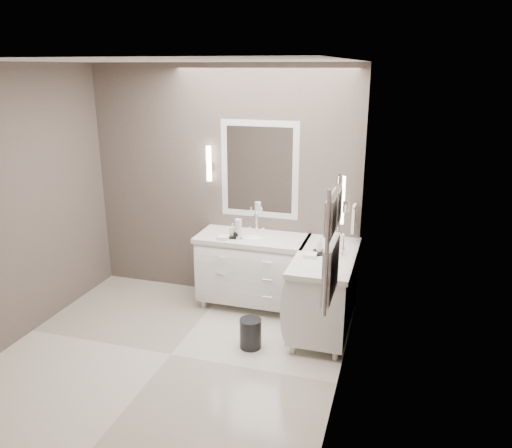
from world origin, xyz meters
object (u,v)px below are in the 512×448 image
(vanity_back, at_px, (253,266))
(waste_bin, at_px, (251,333))
(towel_ladder, at_px, (332,249))
(vanity_right, at_px, (325,287))

(vanity_back, xyz_separation_m, waste_bin, (0.25, -0.87, -0.33))
(vanity_back, xyz_separation_m, towel_ladder, (1.10, -1.63, 0.91))
(waste_bin, bearing_deg, towel_ladder, -41.37)
(towel_ladder, bearing_deg, vanity_right, 99.84)
(vanity_right, xyz_separation_m, towel_ladder, (0.23, -1.30, 0.91))
(vanity_back, distance_m, waste_bin, 0.97)
(vanity_back, height_order, towel_ladder, towel_ladder)
(vanity_back, height_order, vanity_right, same)
(vanity_back, height_order, waste_bin, vanity_back)
(vanity_back, bearing_deg, towel_ladder, -55.90)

